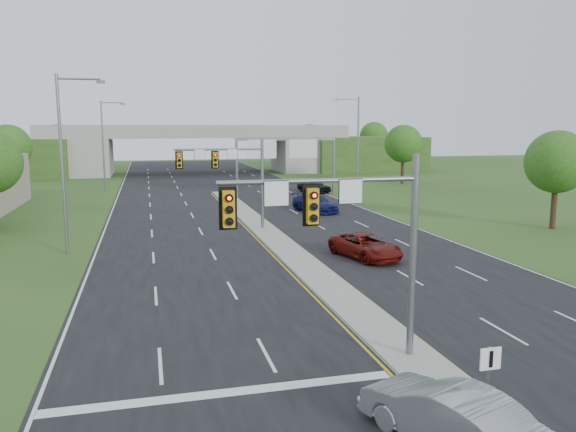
% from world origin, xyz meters
% --- Properties ---
extents(ground, '(240.00, 240.00, 0.00)m').
position_xyz_m(ground, '(0.00, 0.00, 0.00)').
color(ground, '#2A4E1B').
rests_on(ground, ground).
extents(road, '(24.00, 160.00, 0.02)m').
position_xyz_m(road, '(0.00, 35.00, 0.01)').
color(road, black).
rests_on(road, ground).
extents(median, '(2.00, 54.00, 0.16)m').
position_xyz_m(median, '(0.00, 23.00, 0.10)').
color(median, gray).
rests_on(median, road).
extents(median_nose, '(2.00, 2.00, 0.16)m').
position_xyz_m(median_nose, '(0.00, -4.00, 0.10)').
color(median_nose, gray).
rests_on(median_nose, road).
extents(lane_markings, '(23.72, 160.00, 0.01)m').
position_xyz_m(lane_markings, '(-0.60, 28.91, 0.02)').
color(lane_markings, gold).
rests_on(lane_markings, road).
extents(signal_mast_near, '(6.62, 0.60, 7.00)m').
position_xyz_m(signal_mast_near, '(-2.26, -0.07, 4.73)').
color(signal_mast_near, slate).
rests_on(signal_mast_near, ground).
extents(signal_mast_far, '(6.62, 0.60, 7.00)m').
position_xyz_m(signal_mast_far, '(-2.26, 24.93, 4.73)').
color(signal_mast_far, slate).
rests_on(signal_mast_far, ground).
extents(keep_right_sign, '(0.60, 0.13, 2.20)m').
position_xyz_m(keep_right_sign, '(0.00, -4.53, 1.52)').
color(keep_right_sign, slate).
rests_on(keep_right_sign, ground).
extents(sign_gantry, '(11.58, 0.44, 6.67)m').
position_xyz_m(sign_gantry, '(6.68, 44.92, 5.24)').
color(sign_gantry, slate).
rests_on(sign_gantry, ground).
extents(overpass, '(80.00, 14.00, 8.10)m').
position_xyz_m(overpass, '(0.00, 80.00, 3.55)').
color(overpass, gray).
rests_on(overpass, ground).
extents(lightpole_l_mid, '(2.85, 0.25, 11.00)m').
position_xyz_m(lightpole_l_mid, '(-13.30, 20.00, 6.10)').
color(lightpole_l_mid, slate).
rests_on(lightpole_l_mid, ground).
extents(lightpole_l_far, '(2.85, 0.25, 11.00)m').
position_xyz_m(lightpole_l_far, '(-13.30, 55.00, 6.10)').
color(lightpole_l_far, slate).
rests_on(lightpole_l_far, ground).
extents(lightpole_r_far, '(2.85, 0.25, 11.00)m').
position_xyz_m(lightpole_r_far, '(13.30, 40.00, 6.10)').
color(lightpole_r_far, slate).
rests_on(lightpole_r_far, ground).
extents(tree_l_mid, '(5.20, 5.20, 8.12)m').
position_xyz_m(tree_l_mid, '(-24.00, 55.00, 5.51)').
color(tree_l_mid, '#382316').
rests_on(tree_l_mid, ground).
extents(tree_r_near, '(4.80, 4.80, 7.60)m').
position_xyz_m(tree_r_near, '(22.00, 20.00, 5.18)').
color(tree_r_near, '#382316').
rests_on(tree_r_near, ground).
extents(tree_r_mid, '(5.20, 5.20, 8.12)m').
position_xyz_m(tree_r_mid, '(26.00, 55.00, 5.51)').
color(tree_r_mid, '#382316').
rests_on(tree_r_mid, ground).
extents(tree_back_b, '(5.60, 5.60, 8.32)m').
position_xyz_m(tree_back_b, '(-24.00, 94.00, 5.51)').
color(tree_back_b, '#382316').
rests_on(tree_back_b, ground).
extents(tree_back_c, '(5.60, 5.60, 8.32)m').
position_xyz_m(tree_back_c, '(24.00, 94.00, 5.51)').
color(tree_back_c, '#382316').
rests_on(tree_back_c, ground).
extents(tree_back_d, '(6.00, 6.00, 8.85)m').
position_xyz_m(tree_back_d, '(38.00, 94.00, 5.84)').
color(tree_back_d, '#382316').
rests_on(tree_back_d, ground).
extents(car_silver, '(3.37, 5.07, 1.58)m').
position_xyz_m(car_silver, '(-1.50, -5.13, 0.81)').
color(car_silver, '#96999D').
rests_on(car_silver, road).
extents(car_far_a, '(3.65, 5.67, 1.45)m').
position_xyz_m(car_far_a, '(4.15, 14.29, 0.75)').
color(car_far_a, '#5B0D09').
rests_on(car_far_a, road).
extents(car_far_b, '(3.86, 5.86, 1.58)m').
position_xyz_m(car_far_b, '(6.61, 32.87, 0.81)').
color(car_far_b, '#0B1047').
rests_on(car_far_b, road).
extents(car_far_c, '(3.66, 5.05, 1.60)m').
position_xyz_m(car_far_c, '(11.00, 47.79, 0.82)').
color(car_far_c, black).
rests_on(car_far_c, road).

